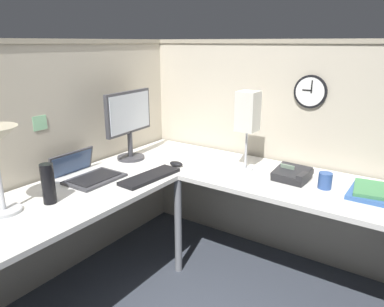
% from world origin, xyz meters
% --- Properties ---
extents(ground_plane, '(6.80, 6.80, 0.00)m').
position_xyz_m(ground_plane, '(0.00, 0.00, 0.00)').
color(ground_plane, '#383D47').
extents(cubicle_wall_back, '(2.57, 0.12, 1.58)m').
position_xyz_m(cubicle_wall_back, '(-0.36, 0.87, 0.79)').
color(cubicle_wall_back, '#B7AD99').
rests_on(cubicle_wall_back, ground).
extents(cubicle_wall_right, '(0.12, 2.37, 1.58)m').
position_xyz_m(cubicle_wall_right, '(0.87, -0.27, 0.79)').
color(cubicle_wall_right, '#B7AD99').
rests_on(cubicle_wall_right, ground).
extents(desk, '(2.35, 2.15, 0.73)m').
position_xyz_m(desk, '(-0.15, -0.05, 0.63)').
color(desk, silver).
rests_on(desk, ground).
extents(monitor, '(0.46, 0.20, 0.50)m').
position_xyz_m(monitor, '(0.23, 0.64, 1.02)').
color(monitor, '#38383D').
rests_on(monitor, desk).
extents(laptop, '(0.34, 0.38, 0.22)m').
position_xyz_m(laptop, '(-0.22, 0.62, 0.75)').
color(laptop, '#38383D').
rests_on(laptop, desk).
extents(keyboard, '(0.44, 0.17, 0.02)m').
position_xyz_m(keyboard, '(-0.00, 0.26, 0.74)').
color(keyboard, black).
rests_on(keyboard, desk).
extents(computer_mouse, '(0.06, 0.10, 0.03)m').
position_xyz_m(computer_mouse, '(0.28, 0.26, 0.75)').
color(computer_mouse, black).
rests_on(computer_mouse, desk).
extents(thermos_flask, '(0.07, 0.07, 0.22)m').
position_xyz_m(thermos_flask, '(-0.58, 0.46, 0.84)').
color(thermos_flask, black).
rests_on(thermos_flask, desk).
extents(office_phone, '(0.20, 0.22, 0.11)m').
position_xyz_m(office_phone, '(0.47, -0.50, 0.77)').
color(office_phone, '#232326').
rests_on(office_phone, desk).
extents(book_stack, '(0.30, 0.23, 0.04)m').
position_xyz_m(book_stack, '(0.50, -0.95, 0.75)').
color(book_stack, '#335999').
rests_on(book_stack, desk).
extents(desk_lamp_paper, '(0.13, 0.13, 0.53)m').
position_xyz_m(desk_lamp_paper, '(0.49, -0.17, 1.11)').
color(desk_lamp_paper, '#B7BABF').
rests_on(desk_lamp_paper, desk).
extents(coffee_mug, '(0.08, 0.08, 0.10)m').
position_xyz_m(coffee_mug, '(0.46, -0.70, 0.78)').
color(coffee_mug, '#2D4C8C').
rests_on(coffee_mug, desk).
extents(wall_clock, '(0.04, 0.22, 0.22)m').
position_xyz_m(wall_clock, '(0.82, -0.46, 1.24)').
color(wall_clock, black).
extents(pinned_note_rightmost, '(0.09, 0.00, 0.09)m').
position_xyz_m(pinned_note_rightmost, '(-0.36, 0.82, 1.09)').
color(pinned_note_rightmost, '#8CCC99').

